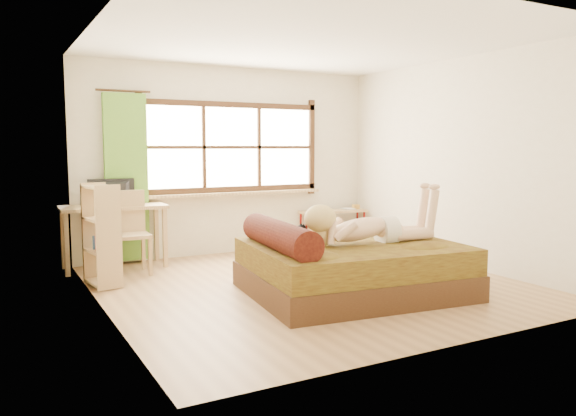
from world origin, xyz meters
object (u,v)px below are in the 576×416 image
desk (114,214)px  bookshelf (102,235)px  pipe_shelf (333,219)px  kitten (289,235)px  bed (349,266)px  chair (128,227)px  woman (368,213)px

desk → bookshelf: bearing=-107.1°
pipe_shelf → kitten: bearing=-124.6°
desk → pipe_shelf: 3.44m
bed → desk: 3.17m
desk → pipe_shelf: desk is taller
desk → kitten: bearing=-60.2°
bed → desk: bed is taller
chair → bookshelf: 0.69m
kitten → pipe_shelf: size_ratio=0.29×
bed → kitten: (-0.67, 0.09, 0.38)m
bed → bookshelf: size_ratio=2.04×
woman → bookshelf: bearing=152.5°
desk → chair: (0.10, -0.36, -0.14)m
woman → bed: bearing=171.0°
bed → woman: 0.61m
pipe_shelf → woman: bearing=-109.8°
woman → kitten: (-0.87, 0.15, -0.19)m
kitten → bookshelf: bearing=143.0°
desk → chair: chair is taller
bed → pipe_shelf: 3.01m
woman → bookshelf: size_ratio=1.32×
desk → chair: 0.40m
desk → bed: bearing=-50.2°
chair → pipe_shelf: (3.33, 0.48, -0.16)m
woman → kitten: woman is taller
woman → chair: 3.00m
bed → chair: chair is taller
woman → desk: (-2.13, 2.55, -0.16)m
chair → bed: bearing=-47.4°
kitten → woman: bearing=-3.4°
bed → kitten: bearing=178.3°
pipe_shelf → bookshelf: bookshelf is taller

